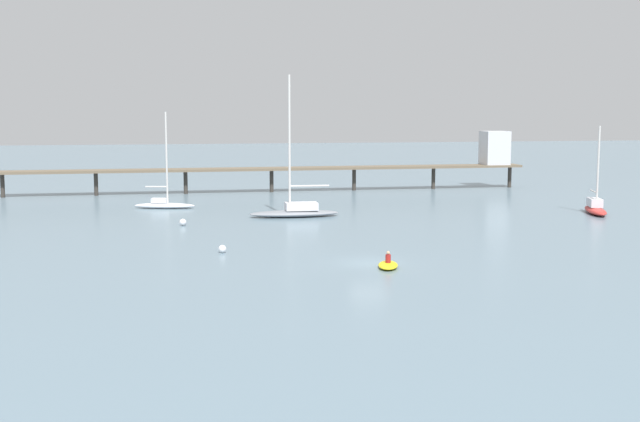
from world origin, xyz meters
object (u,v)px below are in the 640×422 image
Objects in this scene: sailboat_white at (164,202)px; mooring_buoy_near at (183,222)px; pier at (365,161)px; sailboat_red at (595,207)px; mooring_buoy_outer at (222,249)px; dinghy_yellow at (388,265)px; sailboat_gray at (296,209)px.

mooring_buoy_near is at bearing -83.33° from sailboat_white.
pier is at bearing 49.62° from mooring_buoy_near.
sailboat_red is 42.13m from mooring_buoy_outer.
dinghy_yellow is at bearing -36.98° from mooring_buoy_outer.
mooring_buoy_near is at bearing 119.49° from dinghy_yellow.
sailboat_gray is 27.15m from dinghy_yellow.
pier is at bearing 121.30° from sailboat_red.
mooring_buoy_outer is (4.07, -28.70, -0.35)m from sailboat_white.
mooring_buoy_outer is at bearing -158.19° from sailboat_red.
dinghy_yellow reaches higher than mooring_buoy_outer.
sailboat_white is at bearing -149.93° from pier.
sailboat_white is at bearing 111.70° from dinghy_yellow.
sailboat_red is 15.18× the size of mooring_buoy_outer.
pier is 4.85× the size of sailboat_gray.
sailboat_white is at bearing 163.19° from sailboat_red.
sailboat_gray is 21.06m from mooring_buoy_outer.
mooring_buoy_outer is (-22.00, -43.79, -3.61)m from pier.
mooring_buoy_near is at bearing -159.60° from sailboat_gray.
mooring_buoy_near is (-12.97, 22.93, 0.11)m from dinghy_yellow.
sailboat_white is 28.99m from mooring_buoy_outer.
sailboat_gray is (-13.29, -24.62, -3.17)m from pier.
sailboat_gray is at bearing 65.59° from mooring_buoy_outer.
sailboat_gray is 11.93m from mooring_buoy_near.
dinghy_yellow is 26.34m from mooring_buoy_near.
mooring_buoy_outer is at bearing -80.67° from mooring_buoy_near.
sailboat_gray is at bearing 20.40° from mooring_buoy_near.
pier is 49.14m from mooring_buoy_outer.
mooring_buoy_near is at bearing -179.13° from sailboat_red.
pier reaches higher than mooring_buoy_outer.
sailboat_gray reaches higher than dinghy_yellow.
pier is 114.61× the size of mooring_buoy_outer.
pier is 7.55× the size of sailboat_red.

